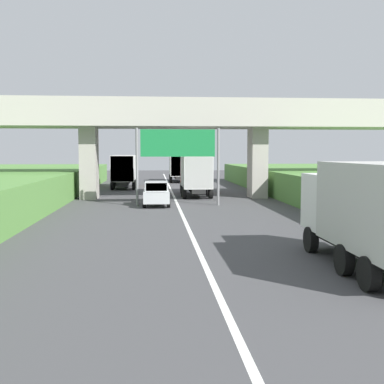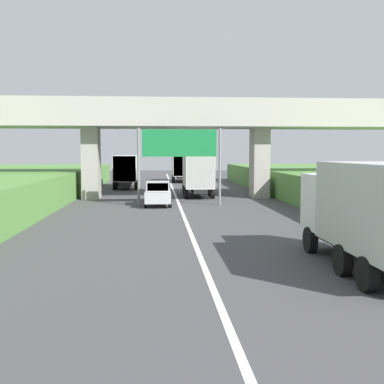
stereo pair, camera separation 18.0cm
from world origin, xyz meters
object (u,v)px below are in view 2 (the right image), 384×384
object	(u,v)px
truck_red	(197,174)
car_silver	(158,194)
overhead_highway_sign	(179,148)
truck_white	(370,210)
truck_orange	(127,170)
truck_blue	(181,167)

from	to	relation	value
truck_red	car_silver	xyz separation A→B (m)	(-3.36, -7.14, -1.08)
overhead_highway_sign	truck_white	distance (m)	19.65
truck_red	truck_orange	bearing A→B (deg)	124.32
overhead_highway_sign	truck_orange	world-z (taller)	overhead_highway_sign
truck_blue	truck_orange	world-z (taller)	same
truck_red	truck_white	bearing A→B (deg)	-82.71
truck_red	truck_orange	distance (m)	11.75
truck_orange	car_silver	xyz separation A→B (m)	(3.27, -16.84, -1.08)
truck_blue	truck_orange	distance (m)	12.02
car_silver	overhead_highway_sign	bearing A→B (deg)	-2.19
truck_blue	car_silver	bearing A→B (deg)	-96.28
truck_white	car_silver	size ratio (longest dim) A/B	1.78
overhead_highway_sign	truck_red	size ratio (longest dim) A/B	0.81
overhead_highway_sign	truck_orange	bearing A→B (deg)	105.81
truck_orange	car_silver	distance (m)	17.19
truck_white	truck_orange	bearing A→B (deg)	105.56
overhead_highway_sign	truck_white	xyz separation A→B (m)	(5.17, -18.85, -2.10)
truck_red	truck_blue	bearing A→B (deg)	91.07
truck_blue	truck_orange	bearing A→B (deg)	-121.31
truck_white	truck_orange	world-z (taller)	same
truck_white	truck_orange	size ratio (longest dim) A/B	1.00
car_silver	truck_blue	bearing A→B (deg)	83.72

